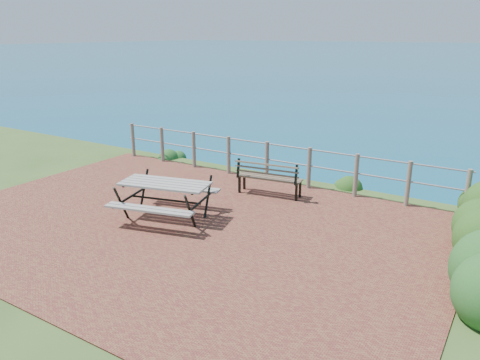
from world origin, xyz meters
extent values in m
cube|color=brown|center=(0.00, 0.00, 0.00)|extent=(10.00, 7.00, 0.12)
cylinder|color=#6B5B4C|center=(-4.60, 3.35, 0.52)|extent=(0.10, 0.10, 1.00)
cylinder|color=#6B5B4C|center=(-3.45, 3.35, 0.52)|extent=(0.10, 0.10, 1.00)
cylinder|color=#6B5B4C|center=(-2.30, 3.35, 0.52)|extent=(0.10, 0.10, 1.00)
cylinder|color=#6B5B4C|center=(-1.15, 3.35, 0.52)|extent=(0.10, 0.10, 1.00)
cylinder|color=#6B5B4C|center=(0.00, 3.35, 0.52)|extent=(0.10, 0.10, 1.00)
cylinder|color=#6B5B4C|center=(1.15, 3.35, 0.52)|extent=(0.10, 0.10, 1.00)
cylinder|color=#6B5B4C|center=(2.30, 3.35, 0.52)|extent=(0.10, 0.10, 1.00)
cylinder|color=#6B5B4C|center=(3.45, 3.35, 0.52)|extent=(0.10, 0.10, 1.00)
cylinder|color=#6B5B4C|center=(4.60, 3.35, 0.52)|extent=(0.10, 0.10, 1.00)
cylinder|color=slate|center=(0.00, 3.35, 0.97)|extent=(9.40, 0.04, 0.04)
cylinder|color=slate|center=(0.00, 3.35, 0.57)|extent=(9.40, 0.04, 0.04)
cube|color=gray|center=(-0.51, 0.07, 0.75)|extent=(1.89, 1.14, 0.04)
cube|color=gray|center=(-0.51, 0.07, 0.45)|extent=(1.78, 0.68, 0.04)
cube|color=gray|center=(-0.51, 0.07, 0.45)|extent=(1.78, 0.68, 0.04)
cylinder|color=black|center=(-0.51, 0.07, 0.40)|extent=(1.49, 0.41, 0.04)
cube|color=brown|center=(0.59, 2.40, 0.43)|extent=(1.53, 0.58, 0.03)
cube|color=brown|center=(0.59, 2.40, 0.69)|extent=(1.50, 0.32, 0.34)
cube|color=black|center=(0.59, 2.40, 0.23)|extent=(0.05, 0.06, 0.41)
cube|color=black|center=(0.59, 2.40, 0.23)|extent=(0.05, 0.06, 0.41)
cube|color=black|center=(0.59, 2.40, 0.23)|extent=(0.05, 0.06, 0.41)
cube|color=black|center=(0.59, 2.40, 0.23)|extent=(0.05, 0.06, 0.41)
ellipsoid|color=#205721|center=(-3.42, 3.90, 0.00)|extent=(0.74, 0.74, 0.46)
ellipsoid|color=#244916|center=(2.01, 4.00, 0.00)|extent=(0.70, 0.70, 0.42)
camera|label=1|loc=(5.44, -6.61, 3.61)|focal=35.00mm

